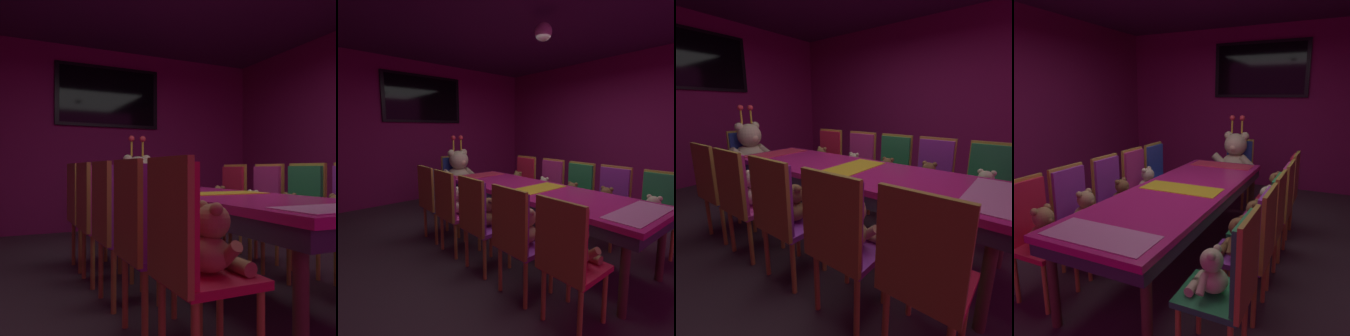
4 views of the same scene
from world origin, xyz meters
The scene contains 28 objects.
ground_plane centered at (0.00, 0.00, 0.00)m, with size 7.90×7.90×0.00m, color #3F2D38.
wall_back centered at (0.00, 3.20, 1.40)m, with size 5.20×0.12×2.80m, color #8C1959.
wall_right centered at (2.60, 0.00, 1.40)m, with size 0.12×6.40×2.80m, color #8C1959.
ceiling_panel centered at (0.00, 0.00, 2.80)m, with size 5.20×6.40×0.04m, color #4C1E4C.
banquet_table centered at (0.00, 0.00, 0.66)m, with size 0.90×2.81×0.75m.
chair_left_0 centered at (-0.83, -1.04, 0.60)m, with size 0.42×0.41×0.98m.
teddy_left_0 centered at (-0.68, -1.04, 0.60)m, with size 0.27×0.35×0.33m.
chair_left_1 centered at (-0.85, -0.54, 0.60)m, with size 0.42×0.41×0.98m.
teddy_left_1 centered at (-0.70, -0.54, 0.60)m, with size 0.26×0.34×0.32m.
chair_left_2 centered at (-0.85, 0.01, 0.60)m, with size 0.42×0.41×0.98m.
teddy_left_2 centered at (-0.70, 0.01, 0.59)m, with size 0.25×0.32×0.30m.
chair_left_3 centered at (-0.86, 0.55, 0.60)m, with size 0.42×0.41×0.98m.
teddy_left_3 centered at (-0.71, 0.55, 0.59)m, with size 0.26×0.33×0.31m.
chair_left_4 centered at (-0.85, 1.04, 0.60)m, with size 0.42×0.41×0.98m.
chair_right_0 centered at (0.85, -1.05, 0.60)m, with size 0.42×0.41×0.98m.
teddy_right_0 centered at (0.71, -1.05, 0.58)m, with size 0.23×0.30×0.29m.
chair_right_1 centered at (0.85, -0.51, 0.60)m, with size 0.42×0.41×0.98m.
teddy_right_1 centered at (0.71, -0.51, 0.58)m, with size 0.24×0.31×0.29m.
chair_right_2 centered at (0.85, -0.01, 0.60)m, with size 0.42×0.41×0.98m.
teddy_right_2 centered at (0.71, -0.01, 0.57)m, with size 0.22×0.29×0.27m.
chair_right_3 centered at (0.86, 0.50, 0.60)m, with size 0.42×0.41×0.98m.
teddy_right_3 centered at (0.71, 0.50, 0.57)m, with size 0.22×0.29×0.27m.
chair_right_4 centered at (0.84, 1.08, 0.60)m, with size 0.42×0.41×0.98m.
teddy_right_4 centered at (0.70, 1.08, 0.58)m, with size 0.24×0.30×0.29m.
throne_chair centered at (0.00, 1.95, 0.60)m, with size 0.41×0.42×0.98m.
king_teddy_bear centered at (0.00, 1.78, 0.74)m, with size 0.69×0.53×0.88m.
wall_tv centered at (0.00, 3.11, 2.05)m, with size 1.61×0.06×0.93m.
pendant_light centered at (0.13, 0.06, 2.55)m, with size 0.20×0.20×0.20m, color white.
Camera 2 is at (-2.27, -2.07, 1.45)m, focal length 27.88 mm.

